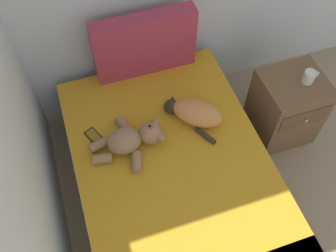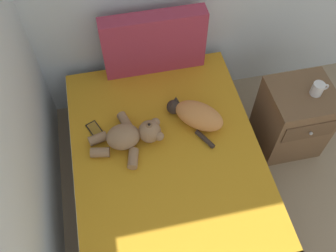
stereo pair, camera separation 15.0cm
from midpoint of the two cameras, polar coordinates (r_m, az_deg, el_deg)
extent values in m
cube|color=brown|center=(2.65, -0.63, -9.88)|extent=(1.25, 1.92, 0.31)
cube|color=white|center=(2.44, -0.68, -7.56)|extent=(1.21, 1.86, 0.16)
cube|color=orange|center=(2.38, -1.13, -5.38)|extent=(1.20, 1.73, 0.02)
cube|color=#A5334C|center=(2.69, -5.22, 12.24)|extent=(0.73, 0.13, 0.48)
ellipsoid|color=#D18447|center=(2.48, 2.78, 1.92)|extent=(0.38, 0.37, 0.15)
sphere|color=#332823|center=(2.55, -1.23, 2.91)|extent=(0.10, 0.10, 0.10)
cone|color=#332823|center=(2.49, -1.51, 3.26)|extent=(0.04, 0.04, 0.04)
cone|color=#332823|center=(2.52, -1.01, 4.17)|extent=(0.04, 0.04, 0.04)
cylinder|color=#332823|center=(2.46, 4.01, -1.57)|extent=(0.11, 0.16, 0.03)
ellipsoid|color=#332823|center=(2.57, 1.09, 2.49)|extent=(0.11, 0.11, 0.04)
ellipsoid|color=#937051|center=(2.38, -8.47, -2.34)|extent=(0.22, 0.18, 0.15)
sphere|color=#937051|center=(2.40, -4.52, -1.17)|extent=(0.15, 0.15, 0.15)
sphere|color=brown|center=(2.36, -4.60, -0.49)|extent=(0.06, 0.06, 0.06)
sphere|color=black|center=(2.34, -4.64, -0.14)|extent=(0.02, 0.02, 0.02)
sphere|color=#937051|center=(2.43, -3.76, 0.31)|extent=(0.06, 0.06, 0.06)
sphere|color=#937051|center=(2.37, -2.93, -1.77)|extent=(0.06, 0.06, 0.06)
cylinder|color=#937051|center=(2.50, -8.51, 0.03)|extent=(0.10, 0.14, 0.06)
cylinder|color=#937051|center=(2.45, -12.32, -2.95)|extent=(0.13, 0.09, 0.06)
cylinder|color=#937051|center=(2.35, -6.63, -5.53)|extent=(0.09, 0.14, 0.06)
cylinder|color=#937051|center=(2.39, -11.75, -5.01)|extent=(0.13, 0.08, 0.06)
cube|color=black|center=(2.52, -12.85, -1.73)|extent=(0.12, 0.16, 0.01)
cube|color=olive|center=(2.52, -12.87, -1.66)|extent=(0.11, 0.14, 0.00)
cube|color=brown|center=(2.97, 16.18, 2.66)|extent=(0.45, 0.42, 0.59)
cube|color=brown|center=(2.77, 18.78, 0.96)|extent=(0.38, 0.01, 0.17)
sphere|color=#B2B2B7|center=(2.77, 18.94, 0.71)|extent=(0.02, 0.02, 0.02)
cylinder|color=silver|center=(2.74, 19.28, 7.05)|extent=(0.08, 0.08, 0.09)
torus|color=silver|center=(2.76, 20.22, 7.33)|extent=(0.06, 0.01, 0.06)
camera|label=1|loc=(0.07, -91.78, -2.58)|focal=39.85mm
camera|label=2|loc=(0.07, 88.22, 2.58)|focal=39.85mm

